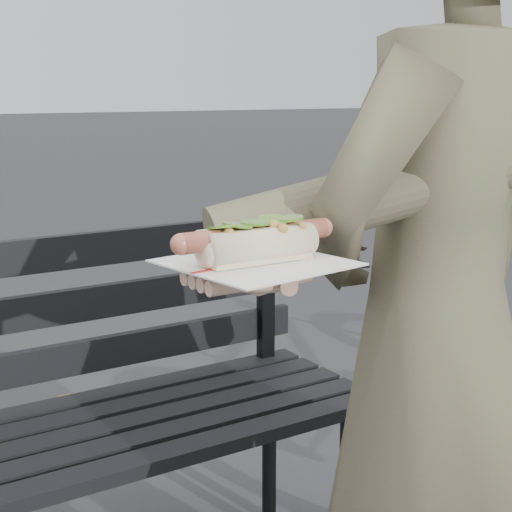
% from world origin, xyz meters
% --- Properties ---
extents(park_bench, '(1.50, 0.44, 0.88)m').
position_xyz_m(park_bench, '(-0.10, 0.89, 0.52)').
color(park_bench, black).
rests_on(park_bench, ground).
extents(person, '(0.66, 0.51, 1.61)m').
position_xyz_m(person, '(0.35, 0.16, 0.80)').
color(person, brown).
rests_on(person, ground).
extents(held_hotdog, '(0.63, 0.31, 0.20)m').
position_xyz_m(held_hotdog, '(0.14, 0.13, 1.04)').
color(held_hotdog, brown).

